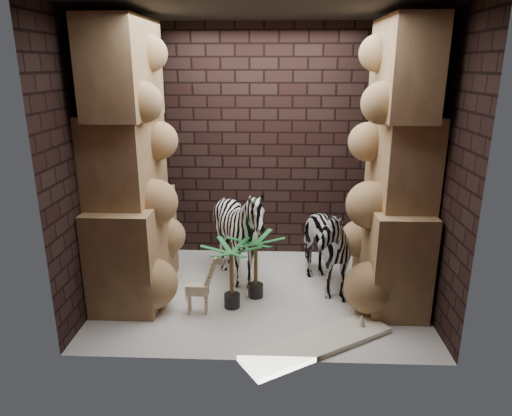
{
  "coord_description": "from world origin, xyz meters",
  "views": [
    {
      "loc": [
        0.15,
        -4.74,
        2.49
      ],
      "look_at": [
        -0.05,
        0.15,
        0.97
      ],
      "focal_mm": 32.49,
      "sensor_mm": 36.0,
      "label": 1
    }
  ],
  "objects_px": {
    "zebra_left": "(240,239)",
    "zebra_right": "(319,237)",
    "surfboard": "(318,344)",
    "palm_back": "(232,276)",
    "palm_front": "(256,266)",
    "giraffe_toy": "(197,283)"
  },
  "relations": [
    {
      "from": "zebra_right",
      "to": "surfboard",
      "type": "xyz_separation_m",
      "value": [
        -0.09,
        -1.18,
        -0.6
      ]
    },
    {
      "from": "zebra_right",
      "to": "zebra_left",
      "type": "height_order",
      "value": "zebra_right"
    },
    {
      "from": "giraffe_toy",
      "to": "surfboard",
      "type": "bearing_deg",
      "value": -22.59
    },
    {
      "from": "palm_back",
      "to": "surfboard",
      "type": "xyz_separation_m",
      "value": [
        0.86,
        -0.7,
        -0.34
      ]
    },
    {
      "from": "giraffe_toy",
      "to": "palm_back",
      "type": "bearing_deg",
      "value": 24.34
    },
    {
      "from": "palm_front",
      "to": "surfboard",
      "type": "xyz_separation_m",
      "value": [
        0.62,
        -0.94,
        -0.34
      ]
    },
    {
      "from": "giraffe_toy",
      "to": "zebra_left",
      "type": "bearing_deg",
      "value": 63.97
    },
    {
      "from": "palm_front",
      "to": "giraffe_toy",
      "type": "bearing_deg",
      "value": -146.82
    },
    {
      "from": "zebra_left",
      "to": "zebra_right",
      "type": "bearing_deg",
      "value": 12.36
    },
    {
      "from": "zebra_right",
      "to": "zebra_left",
      "type": "bearing_deg",
      "value": 154.29
    },
    {
      "from": "palm_front",
      "to": "palm_back",
      "type": "distance_m",
      "value": 0.34
    },
    {
      "from": "giraffe_toy",
      "to": "zebra_right",
      "type": "bearing_deg",
      "value": 28.04
    },
    {
      "from": "zebra_right",
      "to": "zebra_left",
      "type": "xyz_separation_m",
      "value": [
        -0.91,
        0.1,
        -0.07
      ]
    },
    {
      "from": "zebra_right",
      "to": "surfboard",
      "type": "distance_m",
      "value": 1.33
    },
    {
      "from": "zebra_right",
      "to": "zebra_left",
      "type": "distance_m",
      "value": 0.91
    },
    {
      "from": "palm_back",
      "to": "zebra_right",
      "type": "bearing_deg",
      "value": 27.28
    },
    {
      "from": "zebra_left",
      "to": "palm_back",
      "type": "height_order",
      "value": "zebra_left"
    },
    {
      "from": "zebra_left",
      "to": "surfboard",
      "type": "height_order",
      "value": "zebra_left"
    },
    {
      "from": "zebra_right",
      "to": "palm_back",
      "type": "bearing_deg",
      "value": -172.41
    },
    {
      "from": "surfboard",
      "to": "giraffe_toy",
      "type": "bearing_deg",
      "value": 122.45
    },
    {
      "from": "palm_back",
      "to": "surfboard",
      "type": "height_order",
      "value": "palm_back"
    },
    {
      "from": "zebra_left",
      "to": "palm_front",
      "type": "xyz_separation_m",
      "value": [
        0.2,
        -0.34,
        -0.19
      ]
    }
  ]
}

